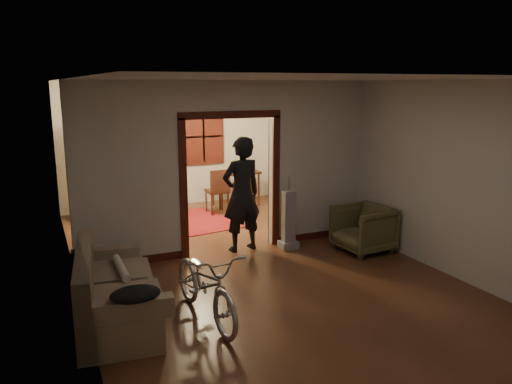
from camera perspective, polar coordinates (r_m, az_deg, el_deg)
floor at (r=7.85m, az=-0.91°, el=-8.16°), size 5.00×8.50×0.01m
ceiling at (r=7.36m, az=-0.98°, el=12.73°), size 5.00×8.50×0.01m
wall_back at (r=11.47m, az=-9.42°, el=5.39°), size 5.00×0.02×2.80m
wall_left at (r=6.90m, az=-20.36°, el=0.29°), size 0.02×8.50×2.80m
wall_right at (r=8.76m, az=14.26°, el=3.09°), size 0.02×8.50×2.80m
partition_wall at (r=8.17m, az=-3.03°, el=2.80°), size 5.00×0.14×2.80m
door_casing at (r=8.22m, az=-3.01°, el=0.74°), size 1.74×0.20×2.32m
far_window at (r=11.61m, az=-6.04°, el=6.31°), size 0.98×0.06×1.28m
chandelier at (r=9.72m, az=-6.90°, el=9.87°), size 0.24×0.24×0.24m
light_switch at (r=8.56m, az=3.73°, el=2.21°), size 0.08×0.01×0.12m
sofa at (r=6.15m, az=-15.61°, el=-10.13°), size 1.10×2.02×0.89m
rolled_paper at (r=6.41m, az=-15.18°, el=-8.36°), size 0.10×0.80×0.10m
jacket at (r=5.24m, az=-13.62°, el=-11.28°), size 0.51×0.38×0.15m
bicycle at (r=5.98m, az=-5.76°, el=-10.39°), size 0.72×1.73×0.88m
armchair at (r=8.50m, az=12.16°, el=-4.12°), size 0.91×0.89×0.77m
vacuum at (r=8.42m, az=3.75°, el=-3.19°), size 0.33×0.28×1.00m
person at (r=8.22m, az=-1.66°, el=-0.28°), size 0.76×0.55×1.91m
oriental_rug at (r=10.22m, az=-7.30°, el=-3.35°), size 1.65×2.03×0.01m
locker at (r=10.71m, az=-14.47°, el=2.39°), size 1.09×0.80×1.95m
globe at (r=10.59m, az=-14.75°, el=7.53°), size 0.28×0.28×0.28m
desk at (r=11.43m, az=-2.32°, el=0.38°), size 1.18×0.88×0.78m
desk_chair at (r=10.73m, az=-4.49°, el=0.11°), size 0.53×0.53×0.97m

